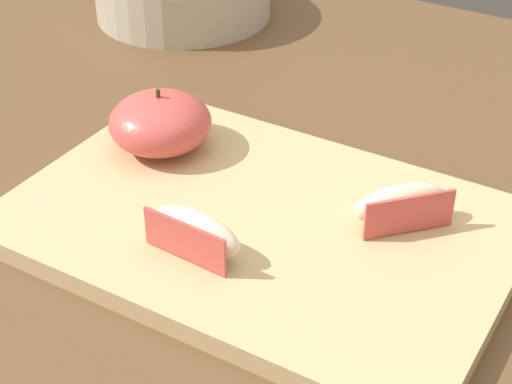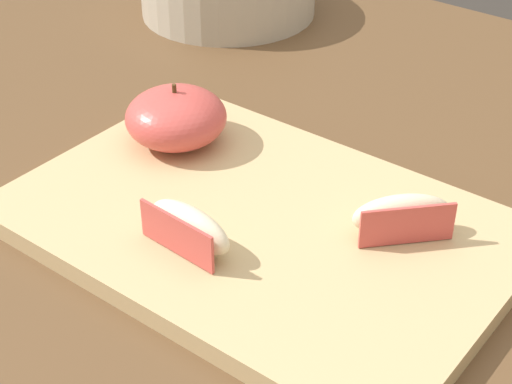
# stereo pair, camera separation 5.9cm
# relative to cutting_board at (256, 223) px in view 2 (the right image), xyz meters

# --- Properties ---
(dining_table) EXTENTS (1.13, 0.89, 0.77)m
(dining_table) POSITION_rel_cutting_board_xyz_m (0.00, 0.05, -0.12)
(dining_table) COLOR brown
(dining_table) RESTS_ON ground_plane
(cutting_board) EXTENTS (0.36, 0.25, 0.02)m
(cutting_board) POSITION_rel_cutting_board_xyz_m (0.00, 0.00, 0.00)
(cutting_board) COLOR tan
(cutting_board) RESTS_ON dining_table
(apple_half_skin_up) EXTENTS (0.08, 0.08, 0.05)m
(apple_half_skin_up) POSITION_rel_cutting_board_xyz_m (-0.12, 0.04, 0.03)
(apple_half_skin_up) COLOR #D14C47
(apple_half_skin_up) RESTS_ON cutting_board
(apple_wedge_front) EXTENTS (0.07, 0.03, 0.03)m
(apple_wedge_front) POSITION_rel_cutting_board_xyz_m (-0.01, -0.06, 0.02)
(apple_wedge_front) COLOR beige
(apple_wedge_front) RESTS_ON cutting_board
(apple_wedge_near_knife) EXTENTS (0.07, 0.07, 0.03)m
(apple_wedge_near_knife) POSITION_rel_cutting_board_xyz_m (0.10, 0.04, 0.02)
(apple_wedge_near_knife) COLOR beige
(apple_wedge_near_knife) RESTS_ON cutting_board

